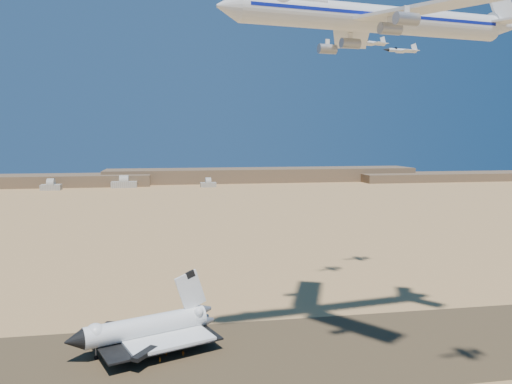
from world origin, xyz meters
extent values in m
plane|color=tan|center=(0.00, 0.00, 0.00)|extent=(1200.00, 1200.00, 0.00)
cube|color=#4C3A26|center=(0.00, 0.00, 0.03)|extent=(600.00, 50.00, 0.06)
cube|color=brown|center=(120.00, 540.00, 9.00)|extent=(420.00, 60.00, 18.00)
cube|color=brown|center=(400.00, 510.00, 5.50)|extent=(300.00, 60.00, 11.00)
cube|color=#A8A295|center=(-140.00, 470.00, 3.25)|extent=(22.00, 14.00, 6.50)
cube|color=#A8A295|center=(-60.00, 485.00, 3.75)|extent=(30.00, 15.00, 7.50)
cube|color=#A8A295|center=(40.00, 475.00, 2.75)|extent=(19.00, 12.50, 5.50)
cylinder|color=white|center=(-15.40, 9.91, 6.41)|extent=(34.06, 17.79, 5.98)
cone|color=black|center=(-33.56, 2.97, 6.41)|extent=(6.52, 7.02, 5.68)
sphere|color=white|center=(-28.37, 4.95, 7.26)|extent=(5.55, 5.55, 5.55)
cube|color=white|center=(-11.41, 11.44, 3.95)|extent=(31.10, 32.33, 0.96)
cube|color=black|center=(-13.41, 10.67, 3.47)|extent=(39.08, 35.38, 0.53)
cube|color=white|center=(-2.43, 14.87, 14.74)|extent=(9.52, 4.23, 12.30)
cylinder|color=gray|center=(-28.37, 4.95, 1.71)|extent=(0.38, 0.38, 3.42)
cylinder|color=black|center=(-28.37, 4.95, 0.59)|extent=(1.27, 0.87, 1.17)
cylinder|color=gray|center=(-7.51, 7.21, 1.71)|extent=(0.38, 0.38, 3.42)
cylinder|color=black|center=(-7.51, 7.21, 0.59)|extent=(1.27, 0.87, 1.17)
cylinder|color=gray|center=(-11.33, 17.19, 1.71)|extent=(0.38, 0.38, 3.42)
cylinder|color=black|center=(-11.33, 17.19, 0.59)|extent=(1.27, 0.87, 1.17)
cylinder|color=silver|center=(44.98, -5.36, 89.79)|extent=(73.49, 16.87, 6.89)
cone|color=silver|center=(6.04, -10.75, 89.79)|extent=(6.28, 7.57, 6.89)
sphere|color=silver|center=(18.31, -9.05, 92.27)|extent=(7.11, 7.11, 7.11)
cube|color=silver|center=(49.48, -22.13, 88.50)|extent=(26.79, 31.86, 0.75)
cube|color=silver|center=(44.75, 12.01, 88.50)|extent=(20.22, 33.67, 0.75)
cube|color=silver|center=(82.43, 6.89, 90.87)|extent=(9.95, 13.21, 0.54)
cylinder|color=gray|center=(44.18, -15.25, 85.27)|extent=(5.72, 3.51, 2.80)
cylinder|color=gray|center=(43.37, -25.15, 85.27)|extent=(5.72, 3.51, 2.80)
cylinder|color=gray|center=(41.52, 3.95, 85.27)|extent=(5.72, 3.51, 2.80)
cylinder|color=gray|center=(38.06, 13.26, 85.27)|extent=(5.72, 3.51, 2.80)
imported|color=orange|center=(-11.35, -0.33, 0.84)|extent=(0.47, 0.63, 1.56)
imported|color=orange|center=(-9.64, 4.27, 0.96)|extent=(0.72, 0.98, 1.80)
imported|color=orange|center=(-5.20, 2.75, 0.85)|extent=(1.04, 0.88, 1.58)
cylinder|color=silver|center=(64.66, 43.16, 93.26)|extent=(10.73, 4.44, 1.27)
cone|color=black|center=(58.44, 41.22, 93.26)|extent=(2.59, 1.82, 1.18)
sphere|color=black|center=(62.07, 42.35, 93.71)|extent=(1.27, 1.27, 1.27)
cube|color=silver|center=(65.52, 43.43, 93.07)|extent=(5.18, 7.85, 0.23)
cube|color=silver|center=(68.97, 44.51, 93.26)|extent=(3.25, 4.91, 0.18)
cube|color=silver|center=(69.14, 44.56, 94.52)|extent=(2.68, 1.03, 3.06)
cylinder|color=silver|center=(84.06, 59.36, 93.91)|extent=(12.29, 2.68, 1.42)
cone|color=black|center=(76.77, 58.60, 93.91)|extent=(2.77, 1.59, 1.32)
sphere|color=black|center=(81.02, 59.04, 94.42)|extent=(1.42, 1.42, 1.42)
cube|color=silver|center=(85.07, 59.46, 93.71)|extent=(4.38, 8.47, 0.25)
cube|color=silver|center=(89.12, 59.88, 93.91)|extent=(2.75, 5.29, 0.20)
cube|color=silver|center=(89.32, 59.90, 95.34)|extent=(3.09, 0.57, 3.44)
camera|label=1|loc=(-8.44, -129.46, 59.52)|focal=35.00mm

